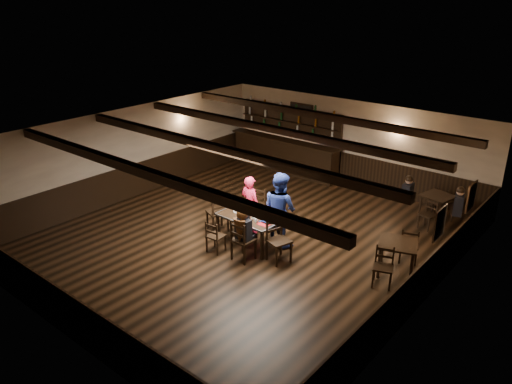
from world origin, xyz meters
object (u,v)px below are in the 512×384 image
Objects in this scene: cake at (239,210)px; woman_pink at (250,205)px; chair_near_left at (214,235)px; bar_counter at (286,150)px; man_blue at (280,209)px; chair_near_right at (241,238)px; dining_table at (248,220)px.

woman_pink is at bearing 94.66° from cake.
bar_counter is at bearing 110.29° from chair_near_left.
man_blue is (0.89, 1.39, 0.44)m from chair_near_left.
bar_counter is (-2.88, 5.67, 0.14)m from chair_near_right.
dining_table is at bearing 60.44° from man_blue.
chair_near_right is (0.36, -0.69, -0.09)m from dining_table.
man_blue is 5.34m from bar_counter.
chair_near_left is at bearing 93.43° from woman_pink.
chair_near_left is at bearing -69.71° from bar_counter.
chair_near_right is at bearing 8.55° from chair_near_left.
bar_counter is at bearing 113.54° from cake.
man_blue is 6.73× the size of cake.
bar_counter reaches higher than cake.
woman_pink is 0.95m from man_blue.
chair_near_right is 0.55× the size of man_blue.
woman_pink is 5.56× the size of cake.
chair_near_left is 0.76m from chair_near_right.
chair_near_right is 1.32m from man_blue.
dining_table is 1.94× the size of chair_near_left.
bar_counter is (-2.52, 4.98, 0.06)m from dining_table.
woman_pink is (-0.05, 1.39, 0.29)m from chair_near_left.
woman_pink is at bearing 11.31° from man_blue.
chair_near_left is 0.81× the size of chair_near_right.
man_blue is at bearing -178.71° from woman_pink.
chair_near_right reaches higher than cake.
chair_near_left is (-0.38, -0.80, -0.20)m from dining_table.
cake is (-0.76, 0.79, 0.21)m from chair_near_right.
man_blue is 1.03m from cake.
chair_near_left reaches higher than dining_table.
dining_table is at bearing -63.17° from bar_counter.
cake is at bearing 133.91° from chair_near_right.
chair_near_right is 1.51m from woman_pink.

